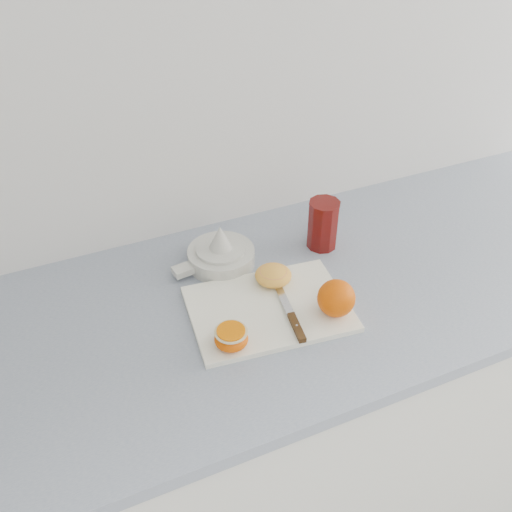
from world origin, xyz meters
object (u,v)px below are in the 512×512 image
object	(u,v)px
counter	(294,414)
cutting_board	(269,309)
citrus_juicer	(220,254)
red_tumbler	(323,226)
half_orange	(231,338)

from	to	relation	value
counter	cutting_board	world-z (taller)	cutting_board
citrus_juicer	red_tumbler	world-z (taller)	red_tumbler
counter	half_orange	world-z (taller)	half_orange
counter	cutting_board	bearing A→B (deg)	-157.75
cutting_board	citrus_juicer	distance (m)	0.19
citrus_juicer	red_tumbler	distance (m)	0.24
red_tumbler	counter	bearing A→B (deg)	-133.42
citrus_juicer	cutting_board	bearing A→B (deg)	-79.55
cutting_board	half_orange	xyz separation A→B (m)	(-0.11, -0.07, 0.03)
half_orange	counter	bearing A→B (deg)	27.60
counter	citrus_juicer	distance (m)	0.51
counter	red_tumbler	distance (m)	0.52
cutting_board	citrus_juicer	world-z (taller)	citrus_juicer
counter	citrus_juicer	xyz separation A→B (m)	(-0.13, 0.14, 0.47)
cutting_board	red_tumbler	xyz separation A→B (m)	(0.21, 0.15, 0.05)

